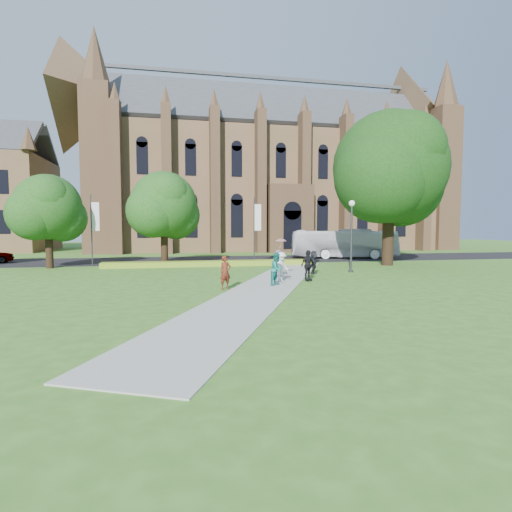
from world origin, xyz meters
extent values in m
plane|color=#386B20|center=(0.00, 0.00, 0.00)|extent=(160.00, 160.00, 0.00)
cube|color=black|center=(0.00, 20.00, 0.01)|extent=(160.00, 10.00, 0.02)
cube|color=#B2B2A8|center=(0.00, 1.00, 0.02)|extent=(15.58, 28.54, 0.04)
cube|color=#AAB624|center=(-2.00, 13.20, 0.23)|extent=(18.00, 1.40, 0.45)
cube|color=brown|center=(10.00, 40.00, 8.50)|extent=(52.00, 16.00, 17.00)
cube|color=#4D3424|center=(-14.50, 33.00, 10.50)|extent=(3.50, 3.50, 21.00)
cone|color=#4D3424|center=(-14.50, 33.00, 24.50)|extent=(3.60, 3.60, 7.00)
cube|color=#4D3424|center=(34.50, 33.00, 10.50)|extent=(3.50, 3.50, 21.00)
cone|color=#4D3424|center=(34.50, 33.00, 24.50)|extent=(3.60, 3.60, 7.00)
cube|color=#4D3424|center=(10.00, 31.00, 4.50)|extent=(6.00, 2.50, 9.00)
cylinder|color=#38383D|center=(7.50, 6.50, 2.40)|extent=(0.14, 0.14, 4.80)
sphere|color=white|center=(7.50, 6.50, 5.02)|extent=(0.44, 0.44, 0.44)
cylinder|color=#38383D|center=(7.50, 6.50, 0.07)|extent=(0.36, 0.36, 0.15)
cylinder|color=#332114|center=(13.00, 11.00, 3.30)|extent=(0.96, 0.96, 6.60)
sphere|color=#11380F|center=(13.00, 11.00, 8.40)|extent=(9.60, 9.60, 9.60)
cylinder|color=#332114|center=(-15.00, 14.00, 1.93)|extent=(0.56, 0.56, 3.85)
sphere|color=#154514|center=(-15.00, 14.00, 4.90)|extent=(5.20, 5.20, 5.20)
cylinder|color=#332114|center=(-6.00, 14.50, 2.06)|extent=(0.60, 0.60, 4.12)
sphere|color=#154514|center=(-6.00, 14.50, 5.25)|extent=(5.60, 5.60, 5.60)
cylinder|color=#38383D|center=(2.00, 15.20, 3.00)|extent=(0.10, 0.10, 6.00)
cube|color=white|center=(2.35, 15.20, 4.20)|extent=(0.60, 0.02, 2.40)
cylinder|color=#38383D|center=(-12.00, 15.20, 3.00)|extent=(0.10, 0.10, 6.00)
cube|color=white|center=(-11.65, 15.20, 4.20)|extent=(0.60, 0.02, 2.40)
imported|color=white|center=(12.60, 19.23, 1.58)|extent=(11.46, 4.86, 3.11)
imported|color=#592214|center=(-2.54, 0.07, 0.92)|extent=(0.75, 0.64, 1.75)
imported|color=#187C70|center=(0.45, 0.86, 0.95)|extent=(1.11, 1.11, 1.81)
imported|color=silver|center=(1.04, 2.12, 0.93)|extent=(1.32, 1.15, 1.77)
imported|color=black|center=(2.76, 2.34, 0.97)|extent=(1.17, 0.93, 1.86)
imported|color=slate|center=(1.53, 4.63, 0.93)|extent=(0.89, 0.60, 1.78)
imported|color=#212128|center=(4.37, 5.76, 0.84)|extent=(1.28, 1.47, 1.61)
imported|color=#CB938F|center=(1.71, 4.73, 2.14)|extent=(0.87, 0.87, 0.64)
camera|label=1|loc=(-5.11, -20.60, 3.22)|focal=28.00mm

